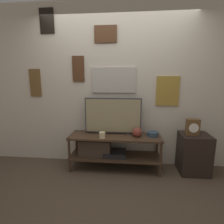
{
  "coord_description": "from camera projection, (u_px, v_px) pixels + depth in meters",
  "views": [
    {
      "loc": [
        0.22,
        -2.44,
        1.5
      ],
      "look_at": [
        -0.05,
        0.26,
        0.97
      ],
      "focal_mm": 28.0,
      "sensor_mm": 36.0,
      "label": 1
    }
  ],
  "objects": [
    {
      "name": "candle_jar",
      "position": [
        102.0,
        135.0,
        2.72
      ],
      "size": [
        0.1,
        0.1,
        0.09
      ],
      "color": "beige",
      "rests_on": "media_console"
    },
    {
      "name": "mantel_clock",
      "position": [
        193.0,
        127.0,
        2.68
      ],
      "size": [
        0.19,
        0.11,
        0.25
      ],
      "color": "brown",
      "rests_on": "side_table"
    },
    {
      "name": "vase_wide_bowl",
      "position": [
        153.0,
        134.0,
        2.81
      ],
      "size": [
        0.18,
        0.18,
        0.07
      ],
      "color": "#2D4251",
      "rests_on": "media_console"
    },
    {
      "name": "ground_plane",
      "position": [
        113.0,
        177.0,
        2.69
      ],
      "size": [
        12.0,
        12.0,
        0.0
      ],
      "primitive_type": "plane",
      "color": "#4C3D2D"
    },
    {
      "name": "side_table",
      "position": [
        194.0,
        153.0,
        2.78
      ],
      "size": [
        0.44,
        0.41,
        0.63
      ],
      "color": "black",
      "rests_on": "ground_plane"
    },
    {
      "name": "television",
      "position": [
        113.0,
        116.0,
        2.88
      ],
      "size": [
        0.93,
        0.05,
        0.6
      ],
      "color": "#333338",
      "rests_on": "media_console"
    },
    {
      "name": "media_console",
      "position": [
        107.0,
        148.0,
        2.89
      ],
      "size": [
        1.48,
        0.44,
        0.58
      ],
      "color": "#422D1E",
      "rests_on": "ground_plane"
    },
    {
      "name": "wall_back",
      "position": [
        116.0,
        86.0,
        2.95
      ],
      "size": [
        6.4,
        0.08,
        2.7
      ],
      "color": "beige",
      "rests_on": "ground_plane"
    },
    {
      "name": "vase_round_glass",
      "position": [
        137.0,
        132.0,
        2.78
      ],
      "size": [
        0.15,
        0.15,
        0.15
      ],
      "color": "brown",
      "rests_on": "media_console"
    }
  ]
}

